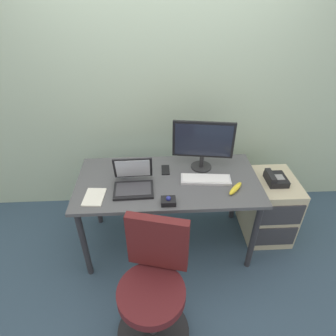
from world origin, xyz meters
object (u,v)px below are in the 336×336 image
object	(u,v)px
desk_phone	(275,179)
laptop	(133,182)
cell_phone	(166,170)
monitor_main	(203,142)
keyboard	(206,179)
paper_notepad	(94,197)
trackball_mouse	(168,201)
coffee_mug	(126,168)
banana	(235,188)
office_chair	(154,290)
file_cabinet	(268,207)

from	to	relation	value
desk_phone	laptop	bearing A→B (deg)	-172.47
desk_phone	cell_phone	xyz separation A→B (m)	(-0.98, 0.06, 0.09)
monitor_main	keyboard	xyz separation A→B (m)	(0.01, -0.20, -0.24)
monitor_main	cell_phone	distance (m)	0.40
paper_notepad	monitor_main	bearing A→B (deg)	22.65
trackball_mouse	cell_phone	size ratio (longest dim) A/B	0.77
desk_phone	paper_notepad	distance (m)	1.57
coffee_mug	keyboard	bearing A→B (deg)	-11.84
monitor_main	paper_notepad	world-z (taller)	monitor_main
cell_phone	banana	distance (m)	0.62
paper_notepad	banana	size ratio (longest dim) A/B	1.09
coffee_mug	paper_notepad	xyz separation A→B (m)	(-0.22, -0.31, -0.05)
office_chair	cell_phone	world-z (taller)	office_chair
desk_phone	coffee_mug	distance (m)	1.32
file_cabinet	laptop	distance (m)	1.36
laptop	trackball_mouse	bearing A→B (deg)	-38.16
laptop	coffee_mug	xyz separation A→B (m)	(-0.07, 0.19, 0.00)
desk_phone	office_chair	world-z (taller)	office_chair
coffee_mug	file_cabinet	bearing A→B (deg)	-0.53
monitor_main	laptop	distance (m)	0.66
desk_phone	office_chair	bearing A→B (deg)	-141.40
monitor_main	keyboard	distance (m)	0.31
laptop	keyboard	bearing A→B (deg)	5.21
banana	office_chair	bearing A→B (deg)	-136.50
trackball_mouse	paper_notepad	world-z (taller)	trackball_mouse
keyboard	laptop	world-z (taller)	laptop
keyboard	laptop	bearing A→B (deg)	-174.79
coffee_mug	cell_phone	xyz separation A→B (m)	(0.34, 0.03, -0.05)
keyboard	banana	world-z (taller)	banana
file_cabinet	desk_phone	distance (m)	0.35
file_cabinet	coffee_mug	bearing A→B (deg)	179.47
desk_phone	laptop	size ratio (longest dim) A/B	0.63
paper_notepad	banana	xyz separation A→B (m)	(1.10, 0.03, 0.01)
office_chair	laptop	xyz separation A→B (m)	(-0.14, 0.71, 0.36)
paper_notepad	office_chair	bearing A→B (deg)	-53.66
trackball_mouse	cell_phone	world-z (taller)	trackball_mouse
keyboard	trackball_mouse	world-z (taller)	trackball_mouse
cell_phone	desk_phone	bearing A→B (deg)	-2.27
desk_phone	laptop	distance (m)	1.26
trackball_mouse	paper_notepad	bearing A→B (deg)	170.58
file_cabinet	banana	xyz separation A→B (m)	(-0.45, -0.27, 0.46)
office_chair	paper_notepad	distance (m)	0.81
cell_phone	coffee_mug	bearing A→B (deg)	-174.53
trackball_mouse	cell_phone	bearing A→B (deg)	90.22
monitor_main	laptop	xyz separation A→B (m)	(-0.58, -0.25, -0.20)
office_chair	laptop	world-z (taller)	laptop
office_chair	monitor_main	xyz separation A→B (m)	(0.44, 0.96, 0.56)
monitor_main	keyboard	bearing A→B (deg)	-87.58
cell_phone	banana	size ratio (longest dim) A/B	0.75
office_chair	cell_phone	size ratio (longest dim) A/B	6.77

